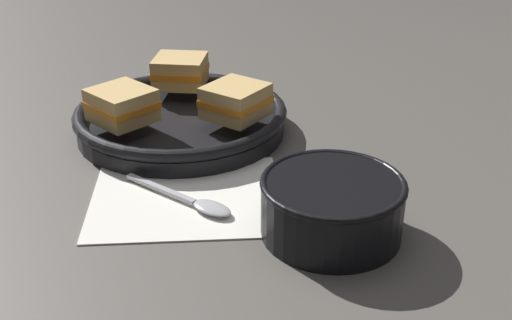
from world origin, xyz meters
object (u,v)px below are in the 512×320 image
at_px(soup_bowl, 327,204).
at_px(sandwich_near_right, 118,105).
at_px(spoon, 193,202).
at_px(sandwich_far_left, 232,101).
at_px(sandwich_near_left, 177,71).
at_px(skillet, 177,119).

distance_m(soup_bowl, sandwich_near_right, 0.35).
distance_m(soup_bowl, spoon, 0.17).
bearing_deg(sandwich_far_left, sandwich_near_left, 125.41).
xyz_separation_m(sandwich_near_left, sandwich_far_left, (0.09, -0.13, 0.00)).
bearing_deg(soup_bowl, sandwich_near_left, 119.06).
height_order(spoon, sandwich_near_left, sandwich_near_left).
bearing_deg(sandwich_near_left, sandwich_far_left, -54.59).
height_order(skillet, sandwich_near_right, sandwich_near_right).
distance_m(skillet, sandwich_near_right, 0.10).
bearing_deg(sandwich_far_left, soup_bowl, -64.76).
bearing_deg(sandwich_near_right, sandwich_far_left, 5.41).
bearing_deg(sandwich_far_left, sandwich_near_right, -174.59).
xyz_separation_m(skillet, sandwich_near_right, (-0.07, -0.05, 0.04)).
bearing_deg(spoon, soup_bowl, 17.03).
bearing_deg(sandwich_far_left, skillet, 155.41).
distance_m(soup_bowl, sandwich_near_left, 0.42).
relative_size(soup_bowl, sandwich_near_left, 1.80).
bearing_deg(sandwich_near_left, skillet, -84.59).
height_order(sandwich_near_right, sandwich_far_left, same).
distance_m(spoon, sandwich_near_left, 0.32).
relative_size(soup_bowl, sandwich_near_right, 1.44).
xyz_separation_m(skillet, sandwich_near_left, (-0.01, 0.09, 0.04)).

